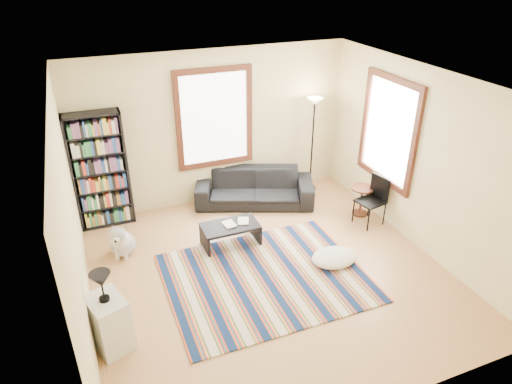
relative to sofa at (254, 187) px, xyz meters
name	(u,v)px	position (x,y,z in m)	size (l,w,h in m)	color
floor	(268,275)	(-0.59, -2.05, -0.36)	(5.00, 5.00, 0.10)	#BA7B55
ceiling	(272,81)	(-0.59, -2.05, 2.54)	(5.00, 5.00, 0.10)	white
wall_back	(214,128)	(-0.59, 0.50, 1.09)	(5.00, 0.10, 2.80)	beige
wall_front	(385,312)	(-0.59, -4.60, 1.09)	(5.00, 0.10, 2.80)	beige
wall_left	(68,226)	(-3.14, -2.05, 1.09)	(0.10, 5.00, 2.80)	beige
wall_right	(423,160)	(1.96, -2.05, 1.09)	(0.10, 5.00, 2.80)	beige
window_back	(214,118)	(-0.59, 0.42, 1.29)	(1.20, 0.06, 1.60)	white
window_right	(389,131)	(1.88, -1.25, 1.29)	(0.06, 1.20, 1.60)	white
rug	(265,277)	(-0.69, -2.16, -0.30)	(2.83, 2.26, 0.02)	#0D1F43
sofa	(254,187)	(0.00, 0.00, 0.00)	(2.16, 0.84, 0.63)	black
bookshelf	(100,171)	(-2.64, 0.27, 0.69)	(0.90, 0.30, 2.00)	black
coffee_table	(230,234)	(-0.87, -1.14, -0.13)	(0.90, 0.50, 0.36)	black
book_a	(224,226)	(-0.97, -1.14, 0.06)	(0.24, 0.18, 0.02)	beige
book_b	(238,221)	(-0.72, -1.09, 0.05)	(0.17, 0.23, 0.02)	beige
floor_cushion	(334,258)	(0.43, -2.20, -0.23)	(0.72, 0.54, 0.18)	beige
floor_lamp	(312,146)	(1.23, 0.10, 0.62)	(0.30, 0.30, 1.86)	black
side_table	(361,201)	(1.61, -1.11, -0.04)	(0.40, 0.40, 0.54)	#4A2212
folding_chair	(370,202)	(1.56, -1.43, 0.12)	(0.42, 0.40, 0.86)	black
white_cabinet	(109,323)	(-2.89, -2.65, 0.04)	(0.38, 0.50, 0.70)	silver
table_lamp	(102,287)	(-2.89, -2.65, 0.58)	(0.24, 0.24, 0.38)	black
dog	(122,238)	(-2.51, -0.77, -0.02)	(0.43, 0.60, 0.60)	silver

